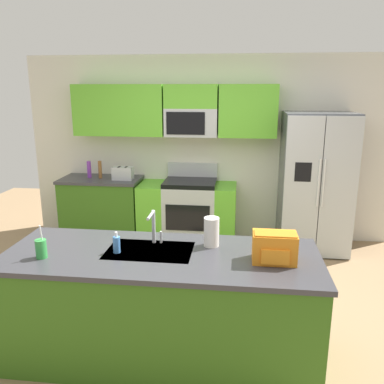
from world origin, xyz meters
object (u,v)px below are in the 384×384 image
refrigerator (315,183)px  pepper_mill (100,170)px  drink_cup_green (41,249)px  soap_dispenser (117,244)px  toaster (123,173)px  backpack (274,247)px  paper_towel_roll (211,232)px  range_oven (188,212)px  sink_faucet (154,225)px  bottle_purple (89,169)px

refrigerator → pepper_mill: (-2.97, 0.07, 0.10)m
drink_cup_green → soap_dispenser: 0.56m
refrigerator → soap_dispenser: bearing=-127.8°
toaster → soap_dispenser: bearing=-74.7°
refrigerator → backpack: refrigerator is taller
soap_dispenser → paper_towel_roll: size_ratio=0.71×
drink_cup_green → paper_towel_roll: bearing=17.3°
range_oven → toaster: range_oven is taller
range_oven → paper_towel_roll: (0.50, -2.34, 0.58)m
sink_faucet → drink_cup_green: 0.88m
toaster → paper_towel_roll: (1.41, -2.29, 0.03)m
bottle_purple → toaster: bearing=-8.8°
range_oven → sink_faucet: size_ratio=4.82×
refrigerator → bottle_purple: refrigerator is taller
sink_faucet → backpack: sink_faucet is taller
pepper_mill → backpack: (2.24, -2.59, -0.01)m
bottle_purple → refrigerator: bearing=-1.8°
pepper_mill → paper_towel_roll: (1.76, -2.34, -0.00)m
toaster → soap_dispenser: 2.61m
range_oven → drink_cup_green: size_ratio=5.14×
backpack → range_oven: bearing=110.8°
range_oven → paper_towel_roll: 2.47m
range_oven → toaster: 1.06m
range_oven → pepper_mill: bearing=-179.9°
bottle_purple → backpack: 3.57m
range_oven → paper_towel_roll: paper_towel_roll is taller
refrigerator → backpack: bearing=-106.1°
toaster → backpack: backpack is taller
paper_towel_roll → drink_cup_green: bearing=-162.7°
refrigerator → bottle_purple: size_ratio=7.83×
bottle_purple → sink_faucet: size_ratio=0.84×
drink_cup_green → toaster: bearing=93.3°
soap_dispenser → paper_towel_roll: 0.76m
refrigerator → paper_towel_roll: size_ratio=7.71×
range_oven → sink_faucet: bearing=-89.3°
toaster → pepper_mill: 0.35m
pepper_mill → bottle_purple: pepper_mill is taller
paper_towel_roll → refrigerator: bearing=61.9°
refrigerator → backpack: 2.63m
pepper_mill → drink_cup_green: drink_cup_green is taller
pepper_mill → drink_cup_green: size_ratio=0.94×
sink_faucet → bottle_purple: bearing=121.5°
bottle_purple → soap_dispenser: bearing=-65.0°
refrigerator → drink_cup_green: 3.64m
bottle_purple → paper_towel_roll: paper_towel_roll is taller
range_oven → refrigerator: size_ratio=0.74×
paper_towel_roll → sink_faucet: bearing=-178.4°
toaster → bottle_purple: size_ratio=1.18×
sink_faucet → backpack: (0.96, -0.24, -0.05)m
refrigerator → paper_towel_roll: refrigerator is taller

